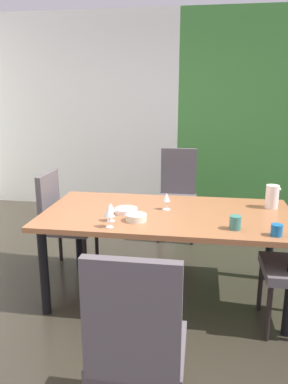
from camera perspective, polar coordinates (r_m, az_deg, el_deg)
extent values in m
cube|color=#2C281F|center=(3.16, -3.82, -17.05)|extent=(5.64, 5.62, 0.02)
cube|color=silver|center=(5.70, -10.78, 11.79)|extent=(3.09, 0.10, 2.75)
cube|color=#3D7D36|center=(5.46, 18.99, 11.14)|extent=(2.55, 0.10, 2.75)
cube|color=#965B37|center=(3.01, 3.59, -3.46)|extent=(1.98, 1.03, 0.04)
cylinder|color=black|center=(3.69, -9.89, -6.16)|extent=(0.07, 0.07, 0.69)
cylinder|color=black|center=(3.57, 18.64, -7.49)|extent=(0.07, 0.07, 0.69)
cylinder|color=black|center=(2.99, -14.97, -11.69)|extent=(0.07, 0.07, 0.69)
cube|color=#524B4E|center=(4.34, 5.04, -1.33)|extent=(0.44, 0.44, 0.07)
cube|color=#524B4E|center=(4.46, 5.30, 2.95)|extent=(0.42, 0.05, 0.58)
cylinder|color=black|center=(4.22, 7.38, -5.32)|extent=(0.04, 0.04, 0.42)
cylinder|color=black|center=(4.25, 2.23, -5.09)|extent=(0.04, 0.04, 0.42)
cylinder|color=black|center=(4.58, 7.51, -3.69)|extent=(0.04, 0.04, 0.42)
cylinder|color=black|center=(4.60, 2.77, -3.49)|extent=(0.04, 0.04, 0.42)
cube|color=#524B4E|center=(1.97, -0.71, -22.89)|extent=(0.44, 0.44, 0.07)
cube|color=#524B4E|center=(1.64, -1.96, -19.26)|extent=(0.42, 0.05, 0.57)
cylinder|color=black|center=(2.30, -4.98, -24.31)|extent=(0.04, 0.04, 0.42)
cylinder|color=black|center=(2.25, 5.46, -25.22)|extent=(0.04, 0.04, 0.42)
cylinder|color=black|center=(2.80, 18.43, -17.14)|extent=(0.04, 0.04, 0.42)
cylinder|color=black|center=(3.12, 17.30, -13.49)|extent=(0.04, 0.04, 0.42)
cube|color=#524B4E|center=(3.58, -11.10, -5.09)|extent=(0.44, 0.44, 0.07)
cube|color=#524B4E|center=(3.58, -14.32, -1.10)|extent=(0.05, 0.42, 0.50)
cylinder|color=black|center=(3.78, -7.21, -7.79)|extent=(0.04, 0.04, 0.42)
cylinder|color=black|center=(3.45, -8.95, -10.17)|extent=(0.04, 0.04, 0.42)
cylinder|color=black|center=(3.90, -12.64, -7.33)|extent=(0.04, 0.04, 0.42)
cylinder|color=black|center=(3.58, -14.85, -9.56)|extent=(0.04, 0.04, 0.42)
cylinder|color=silver|center=(3.07, 3.41, -2.65)|extent=(0.07, 0.07, 0.00)
cylinder|color=silver|center=(3.06, 3.42, -2.01)|extent=(0.01, 0.01, 0.07)
cone|color=silver|center=(3.04, 3.44, -0.77)|extent=(0.06, 0.06, 0.07)
cylinder|color=silver|center=(2.68, -5.24, -5.33)|extent=(0.06, 0.06, 0.00)
cylinder|color=silver|center=(2.67, -5.26, -4.51)|extent=(0.01, 0.01, 0.08)
cone|color=silver|center=(2.64, -5.31, -2.82)|extent=(0.07, 0.07, 0.09)
cylinder|color=silver|center=(2.80, -5.02, -4.40)|extent=(0.06, 0.06, 0.00)
cylinder|color=silver|center=(2.79, -5.03, -3.65)|extent=(0.01, 0.01, 0.07)
cone|color=silver|center=(2.77, -5.06, -2.33)|extent=(0.07, 0.07, 0.06)
cylinder|color=beige|center=(2.79, -1.20, -3.90)|extent=(0.16, 0.16, 0.05)
cylinder|color=white|center=(2.98, -2.74, -2.84)|extent=(0.18, 0.18, 0.04)
cylinder|color=#367369|center=(2.69, 13.74, -4.56)|extent=(0.08, 0.08, 0.10)
cylinder|color=#175B96|center=(2.66, 19.56, -5.49)|extent=(0.08, 0.08, 0.08)
cylinder|color=white|center=(3.26, 18.94, -0.67)|extent=(0.11, 0.11, 0.19)
cone|color=white|center=(3.25, 19.88, 0.68)|extent=(0.04, 0.04, 0.03)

